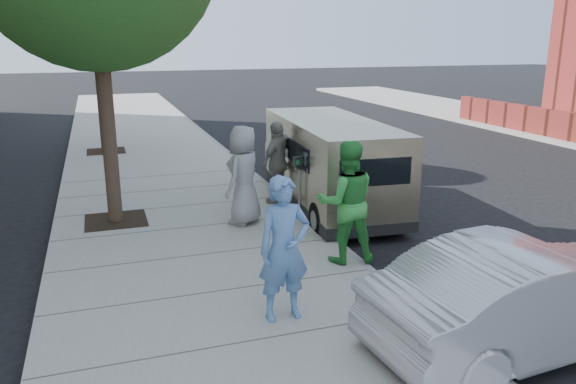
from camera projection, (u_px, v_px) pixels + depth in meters
The scene contains 10 objects.
ground at pixel (258, 256), 9.89m from camera, with size 120.00×120.00×0.00m, color black.
sidewalk at pixel (202, 259), 9.56m from camera, with size 5.00×60.00×0.15m, color gray.
curb_face at pixel (333, 242), 10.31m from camera, with size 0.12×60.00×0.16m, color gray.
parking_meter at pixel (299, 174), 11.21m from camera, with size 0.28×0.16×1.29m.
van at pixel (329, 162), 12.43m from camera, with size 2.15×5.47×1.99m.
sedan at pixel (530, 296), 6.78m from camera, with size 1.47×4.20×1.38m, color #B8B9C0.
person_officer at pixel (284, 249), 7.16m from camera, with size 0.69×0.46×1.91m, color #5A87C0.
person_green_shirt at pixel (346, 202), 9.02m from camera, with size 0.97×0.76×2.00m, color green.
person_gray_shirt at pixel (244, 175), 10.93m from camera, with size 0.95×0.62×1.95m, color gray.
person_striped_polo at pixel (278, 162), 12.34m from camera, with size 1.07×0.44×1.82m, color gray.
Camera 1 is at (-2.48, -8.91, 3.70)m, focal length 35.00 mm.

